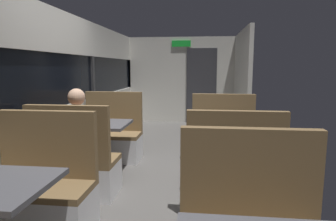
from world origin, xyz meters
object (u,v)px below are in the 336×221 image
Objects in this scene: coffee_cup_primary at (99,120)px; coffee_cup_secondary at (235,127)px; bench_rear_aisle_facing_end at (233,182)px; dining_table_mid_window at (96,130)px; bench_rear_aisle_facing_entry at (223,146)px; bench_near_window_facing_entry at (42,196)px; bench_mid_window_facing_end at (76,168)px; dining_table_rear_aisle at (228,137)px; bench_mid_window_facing_entry at (112,139)px; seated_passenger at (78,150)px.

coffee_cup_secondary is (1.80, -0.30, 0.00)m from coffee_cup_primary.
dining_table_mid_window is at bearing 153.32° from bench_rear_aisle_facing_end.
bench_rear_aisle_facing_entry is (1.79, 0.50, -0.31)m from dining_table_mid_window.
bench_near_window_facing_entry is 1.49m from coffee_cup_primary.
bench_rear_aisle_facing_end is 1.99m from coffee_cup_primary.
dining_table_rear_aisle is at bearing 15.59° from bench_mid_window_facing_end.
bench_rear_aisle_facing_end is (1.79, -0.90, -0.31)m from dining_table_mid_window.
dining_table_rear_aisle is at bearing 120.96° from coffee_cup_secondary.
bench_near_window_facing_entry is 2.20m from dining_table_rear_aisle.
bench_mid_window_facing_entry is (0.00, 1.40, 0.00)m from bench_mid_window_facing_end.
dining_table_mid_window is 2.03m from bench_rear_aisle_facing_end.
dining_table_rear_aisle is at bearing 90.00° from bench_rear_aisle_facing_end.
coffee_cup_secondary is (1.86, 1.12, 0.46)m from bench_near_window_facing_entry.
bench_mid_window_facing_entry is at bearing 90.00° from bench_mid_window_facing_end.
bench_mid_window_facing_end is 12.22× the size of coffee_cup_secondary.
seated_passenger is (0.00, 0.07, 0.21)m from bench_mid_window_facing_end.
bench_rear_aisle_facing_end is (1.79, -1.60, 0.00)m from bench_mid_window_facing_entry.
seated_passenger is 1.90m from coffee_cup_secondary.
coffee_cup_primary is at bearing 84.38° from seated_passenger.
bench_mid_window_facing_entry is at bearing 90.00° from dining_table_mid_window.
dining_table_rear_aisle is 0.82× the size of bench_rear_aisle_facing_end.
bench_near_window_facing_entry and bench_rear_aisle_facing_entry have the same top height.
coffee_cup_secondary is at bearing -84.96° from bench_rear_aisle_facing_entry.
bench_mid_window_facing_end is at bearing -164.41° from dining_table_rear_aisle.
coffee_cup_primary is (-1.73, 0.88, 0.46)m from bench_rear_aisle_facing_end.
bench_mid_window_facing_entry is 1.00× the size of bench_rear_aisle_facing_end.
bench_rear_aisle_facing_end is 12.22× the size of coffee_cup_primary.
dining_table_rear_aisle is (1.79, 0.50, 0.31)m from bench_mid_window_facing_end.
bench_rear_aisle_facing_entry is at bearing 95.04° from coffee_cup_secondary.
bench_rear_aisle_facing_end is 12.22× the size of coffee_cup_secondary.
seated_passenger reaches higher than bench_rear_aisle_facing_end.
coffee_cup_secondary is at bearing -59.04° from dining_table_rear_aisle.
coffee_cup_primary is (0.06, -0.72, 0.46)m from bench_mid_window_facing_entry.
bench_mid_window_facing_entry is (0.00, 2.14, 0.00)m from bench_near_window_facing_entry.
coffee_cup_primary is at bearing 153.11° from bench_rear_aisle_facing_end.
coffee_cup_secondary is at bearing 82.87° from bench_rear_aisle_facing_end.
bench_near_window_facing_entry is at bearing -90.00° from bench_mid_window_facing_end.
bench_mid_window_facing_entry reaches higher than dining_table_rear_aisle.
bench_rear_aisle_facing_entry is (1.79, 1.20, 0.00)m from bench_mid_window_facing_end.
coffee_cup_primary is (0.06, 0.61, 0.25)m from seated_passenger.
dining_table_rear_aisle is 1.84m from seated_passenger.
bench_mid_window_facing_entry is at bearing 90.00° from seated_passenger.
bench_near_window_facing_entry is 1.48m from dining_table_mid_window.
bench_mid_window_facing_entry and bench_rear_aisle_facing_end have the same top height.
seated_passenger is 0.66m from coffee_cup_primary.
bench_rear_aisle_facing_entry reaches higher than dining_table_rear_aisle.
seated_passenger is at bearing 90.00° from bench_near_window_facing_entry.
bench_near_window_facing_entry is at bearing -145.23° from dining_table_rear_aisle.
bench_mid_window_facing_entry is 2.40m from bench_rear_aisle_facing_end.
dining_table_mid_window and dining_table_rear_aisle have the same top height.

